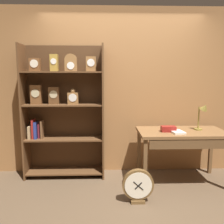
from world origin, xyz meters
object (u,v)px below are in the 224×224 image
object	(u,v)px
desk_lamp	(203,113)
round_clock_large	(138,186)
workbench	(182,137)
open_repair_manual	(177,132)
toolbox_small	(168,129)
bookshelf	(62,110)

from	to	relation	value
desk_lamp	round_clock_large	xyz separation A→B (m)	(-1.01, -0.60, -0.80)
workbench	desk_lamp	world-z (taller)	desk_lamp
round_clock_large	workbench	bearing A→B (deg)	37.84
open_repair_manual	workbench	bearing A→B (deg)	34.38
open_repair_manual	round_clock_large	bearing A→B (deg)	-150.79
toolbox_small	open_repair_manual	distance (m)	0.13
desk_lamp	toolbox_small	distance (m)	0.56
bookshelf	toolbox_small	xyz separation A→B (m)	(1.54, -0.34, -0.24)
toolbox_small	open_repair_manual	xyz separation A→B (m)	(0.11, -0.07, -0.03)
toolbox_small	open_repair_manual	size ratio (longest dim) A/B	0.92
workbench	round_clock_large	distance (m)	1.01
toolbox_small	bookshelf	bearing A→B (deg)	167.55
open_repair_manual	bookshelf	bearing A→B (deg)	158.07
open_repair_manual	round_clock_large	distance (m)	0.94
workbench	toolbox_small	distance (m)	0.25
toolbox_small	round_clock_large	distance (m)	0.94
desk_lamp	open_repair_manual	bearing A→B (deg)	-160.81
bookshelf	open_repair_manual	bearing A→B (deg)	-14.11
workbench	open_repair_manual	bearing A→B (deg)	-137.79
open_repair_manual	round_clock_large	xyz separation A→B (m)	(-0.61, -0.46, -0.56)
workbench	desk_lamp	size ratio (longest dim) A/B	3.10
toolbox_small	round_clock_large	size ratio (longest dim) A/B	0.48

